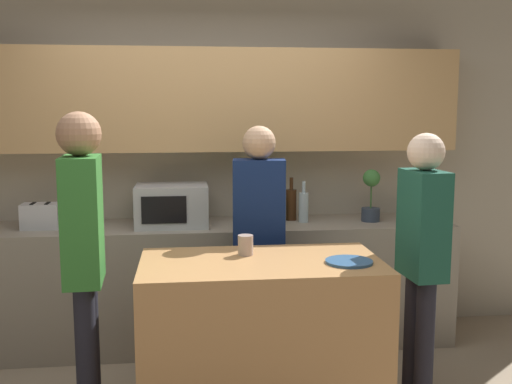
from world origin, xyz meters
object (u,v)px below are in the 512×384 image
toaster (41,216)px  potted_plant (371,195)px  bottle_2 (304,207)px  person_center (83,245)px  microwave (172,205)px  plate_on_island (349,262)px  cup_0 (246,245)px  person_left (259,228)px  bottle_0 (280,209)px  bottle_1 (291,204)px

toaster → potted_plant: (2.42, -0.00, 0.11)m
bottle_2 → person_center: bearing=-139.9°
microwave → person_center: size_ratio=0.30×
plate_on_island → cup_0: 0.60m
person_left → person_center: (-1.02, -0.68, 0.07)m
microwave → bottle_2: 0.98m
toaster → person_center: bearing=-67.3°
microwave → person_center: (-0.44, -1.17, -0.01)m
plate_on_island → cup_0: (-0.55, 0.25, 0.05)m
plate_on_island → person_left: bearing=118.9°
microwave → potted_plant: potted_plant is taller
bottle_0 → bottle_2: size_ratio=0.80×
microwave → toaster: (-0.93, 0.00, -0.06)m
bottle_0 → bottle_1: (0.09, 0.04, 0.03)m
potted_plant → cup_0: 1.45m
bottle_2 → person_left: size_ratio=0.19×
bottle_1 → person_left: person_left is taller
toaster → bottle_2: bottle_2 is taller
plate_on_island → person_center: (-1.42, 0.06, 0.12)m
toaster → cup_0: (1.37, -0.98, -0.02)m
cup_0 → person_center: size_ratio=0.07×
potted_plant → person_center: 2.26m
bottle_0 → plate_on_island: (0.18, -1.30, -0.07)m
bottle_0 → cup_0: size_ratio=2.14×
toaster → plate_on_island: 2.28m
bottle_0 → microwave: bearing=-174.8°
toaster → cup_0: 1.68m
bottle_1 → cup_0: 1.19m
bottle_1 → cup_0: size_ratio=2.84×
bottle_0 → cup_0: (-0.37, -1.06, -0.02)m
bottle_1 → person_left: bearing=-118.0°
bottle_1 → microwave: bearing=-172.7°
microwave → person_left: person_left is taller
bottle_2 → person_left: bearing=-127.9°
bottle_0 → bottle_2: 0.18m
bottle_1 → cup_0: bottle_1 is taller
potted_plant → person_left: person_left is taller
person_center → microwave: bearing=156.5°
bottle_1 → person_center: 1.85m
microwave → person_center: person_center is taller
potted_plant → bottle_2: potted_plant is taller
person_left → potted_plant: bearing=-145.9°
bottle_2 → toaster: bearing=-179.3°
toaster → cup_0: toaster is taller
bottle_2 → cup_0: (-0.54, -1.01, -0.05)m
toaster → person_left: person_left is taller
bottle_1 → bottle_2: (0.08, -0.09, -0.01)m
person_center → person_left: bearing=120.7°
person_center → bottle_2: bearing=127.1°
microwave → bottle_0: (0.81, 0.07, -0.06)m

